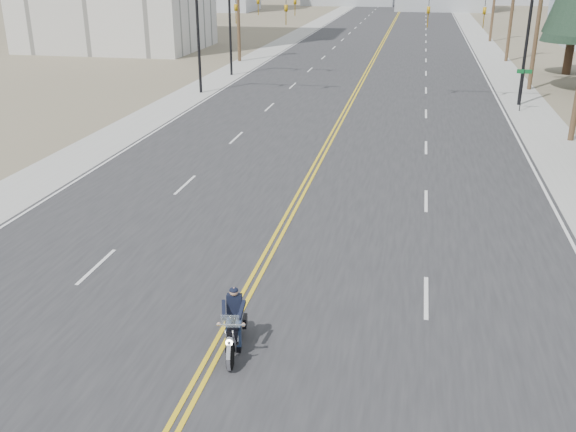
{
  "coord_description": "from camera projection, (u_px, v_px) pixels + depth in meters",
  "views": [
    {
      "loc": [
        4.31,
        -12.33,
        8.76
      ],
      "look_at": [
        0.76,
        5.43,
        1.6
      ],
      "focal_mm": 40.0,
      "sensor_mm": 36.0,
      "label": 1
    }
  ],
  "objects": [
    {
      "name": "ground_plane",
      "position": [
        212.0,
        358.0,
        15.25
      ],
      "size": [
        400.0,
        400.0,
        0.0
      ],
      "primitive_type": "plane",
      "color": "#776D56",
      "rests_on": "ground"
    },
    {
      "name": "motorcyclist",
      "position": [
        233.0,
        322.0,
        15.27
      ],
      "size": [
        1.17,
        2.12,
        1.57
      ],
      "primitive_type": null,
      "rotation": [
        0.0,
        0.0,
        3.3
      ],
      "color": "black",
      "rests_on": "ground"
    },
    {
      "name": "street_sign",
      "position": [
        523.0,
        83.0,
        39.97
      ],
      "size": [
        0.9,
        0.06,
        2.62
      ],
      "color": "black",
      "rests_on": "ground"
    },
    {
      "name": "sidewalk_left",
      "position": [
        293.0,
        37.0,
        81.18
      ],
      "size": [
        3.0,
        200.0,
        0.01
      ],
      "primitive_type": "cube",
      "color": "#A5A5A0",
      "rests_on": "ground"
    },
    {
      "name": "sidewalk_right",
      "position": [
        481.0,
        41.0,
        76.98
      ],
      "size": [
        3.0,
        200.0,
        0.01
      ],
      "primitive_type": "cube",
      "color": "#A5A5A0",
      "rests_on": "ground"
    },
    {
      "name": "road",
      "position": [
        385.0,
        39.0,
        79.08
      ],
      "size": [
        20.0,
        200.0,
        0.01
      ],
      "primitive_type": "cube",
      "color": "#303033",
      "rests_on": "ground"
    },
    {
      "name": "traffic_mast_far",
      "position": [
        250.0,
        15.0,
        51.63
      ],
      "size": [
        6.1,
        0.26,
        7.0
      ],
      "color": "black",
      "rests_on": "ground"
    },
    {
      "name": "utility_pole_c",
      "position": [
        540.0,
        9.0,
        45.51
      ],
      "size": [
        2.2,
        0.3,
        11.0
      ],
      "color": "brown",
      "rests_on": "ground"
    },
    {
      "name": "utility_pole_left",
      "position": [
        238.0,
        1.0,
        59.29
      ],
      "size": [
        2.2,
        0.3,
        10.5
      ],
      "color": "brown",
      "rests_on": "ground"
    },
    {
      "name": "traffic_mast_right",
      "position": [
        495.0,
        27.0,
        40.98
      ],
      "size": [
        7.1,
        0.26,
        7.0
      ],
      "color": "black",
      "rests_on": "ground"
    },
    {
      "name": "traffic_mast_left",
      "position": [
        225.0,
        22.0,
        44.26
      ],
      "size": [
        7.1,
        0.26,
        7.0
      ],
      "color": "black",
      "rests_on": "ground"
    }
  ]
}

